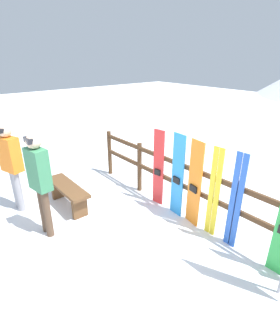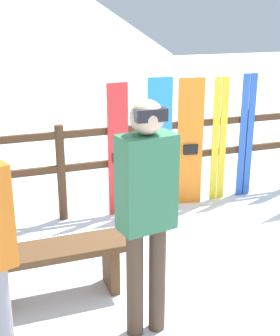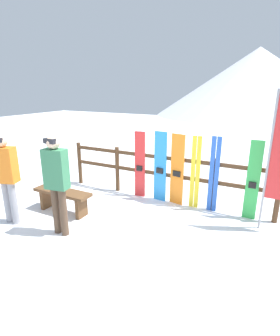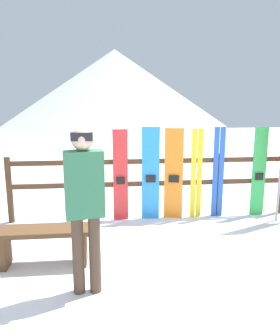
% 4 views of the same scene
% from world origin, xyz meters
% --- Properties ---
extents(ground_plane, '(40.00, 40.00, 0.00)m').
position_xyz_m(ground_plane, '(0.00, 0.00, 0.00)').
color(ground_plane, white).
extents(fence, '(4.85, 0.10, 1.12)m').
position_xyz_m(fence, '(-0.00, 1.80, 0.66)').
color(fence, '#4C331E').
rests_on(fence, ground).
extents(bench, '(1.27, 0.36, 0.48)m').
position_xyz_m(bench, '(-1.54, 0.25, 0.35)').
color(bench, brown).
rests_on(bench, ground).
extents(person_orange, '(0.46, 0.34, 1.71)m').
position_xyz_m(person_orange, '(-2.10, -0.53, 1.00)').
color(person_orange, gray).
rests_on(person_orange, ground).
extents(person_plaid_green, '(0.42, 0.28, 1.77)m').
position_xyz_m(person_plaid_green, '(-0.98, -0.40, 1.05)').
color(person_plaid_green, '#4C3828').
rests_on(person_plaid_green, ground).
extents(snowboard_red, '(0.25, 0.08, 1.56)m').
position_xyz_m(snowboard_red, '(-0.53, 1.74, 0.77)').
color(snowboard_red, red).
rests_on(snowboard_red, ground).
extents(snowboard_blue, '(0.30, 0.08, 1.59)m').
position_xyz_m(snowboard_blue, '(-0.02, 1.74, 0.79)').
color(snowboard_blue, '#288CE0').
rests_on(snowboard_blue, ground).
extents(snowboard_orange, '(0.32, 0.10, 1.57)m').
position_xyz_m(snowboard_orange, '(0.38, 1.74, 0.78)').
color(snowboard_orange, orange).
rests_on(snowboard_orange, ground).
extents(ski_pair_yellow, '(0.20, 0.02, 1.56)m').
position_xyz_m(ski_pair_yellow, '(0.78, 1.75, 0.78)').
color(ski_pair_yellow, yellow).
rests_on(ski_pair_yellow, ground).
extents(ski_pair_blue, '(0.19, 0.02, 1.59)m').
position_xyz_m(ski_pair_blue, '(1.17, 1.75, 0.79)').
color(ski_pair_blue, blue).
rests_on(ski_pair_blue, ground).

